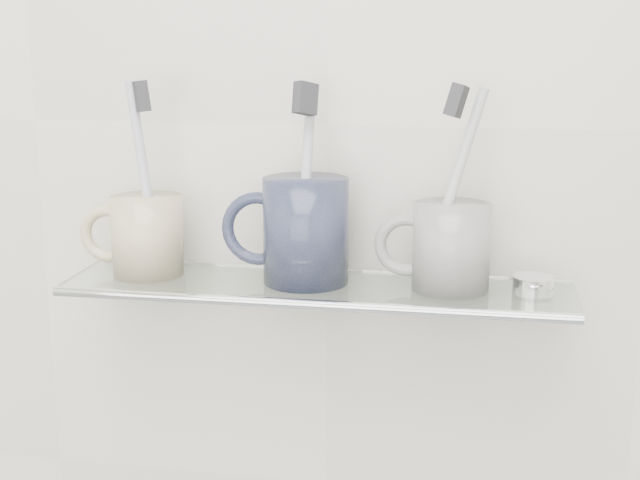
% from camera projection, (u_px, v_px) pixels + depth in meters
% --- Properties ---
extents(wall_back, '(2.50, 0.00, 2.50)m').
position_uv_depth(wall_back, '(327.00, 125.00, 0.90)').
color(wall_back, silver).
rests_on(wall_back, ground).
extents(shelf_glass, '(0.50, 0.12, 0.01)m').
position_uv_depth(shelf_glass, '(317.00, 288.00, 0.88)').
color(shelf_glass, silver).
rests_on(shelf_glass, wall_back).
extents(shelf_rail, '(0.50, 0.01, 0.01)m').
position_uv_depth(shelf_rail, '(306.00, 304.00, 0.83)').
color(shelf_rail, silver).
rests_on(shelf_rail, shelf_glass).
extents(bracket_left, '(0.02, 0.03, 0.02)m').
position_uv_depth(bracket_left, '(134.00, 276.00, 0.96)').
color(bracket_left, silver).
rests_on(bracket_left, wall_back).
extents(bracket_right, '(0.02, 0.03, 0.02)m').
position_uv_depth(bracket_right, '(531.00, 296.00, 0.89)').
color(bracket_right, silver).
rests_on(bracket_right, wall_back).
extents(mug_left, '(0.08, 0.08, 0.08)m').
position_uv_depth(mug_left, '(147.00, 236.00, 0.91)').
color(mug_left, beige).
rests_on(mug_left, shelf_glass).
extents(mug_left_handle, '(0.06, 0.01, 0.06)m').
position_uv_depth(mug_left_handle, '(108.00, 234.00, 0.91)').
color(mug_left_handle, beige).
rests_on(mug_left_handle, mug_left).
extents(toothbrush_left, '(0.04, 0.02, 0.19)m').
position_uv_depth(toothbrush_left, '(144.00, 177.00, 0.89)').
color(toothbrush_left, silver).
rests_on(toothbrush_left, mug_left).
extents(bristles_left, '(0.03, 0.03, 0.03)m').
position_uv_depth(bristles_left, '(141.00, 96.00, 0.87)').
color(bristles_left, '#2E2E32').
rests_on(bristles_left, toothbrush_left).
extents(mug_center, '(0.09, 0.09, 0.10)m').
position_uv_depth(mug_center, '(306.00, 231.00, 0.87)').
color(mug_center, '#171F2F').
rests_on(mug_center, shelf_glass).
extents(mug_center_handle, '(0.07, 0.01, 0.07)m').
position_uv_depth(mug_center_handle, '(258.00, 229.00, 0.88)').
color(mug_center_handle, '#171F2F').
rests_on(mug_center_handle, mug_center).
extents(toothbrush_center, '(0.02, 0.06, 0.19)m').
position_uv_depth(toothbrush_center, '(306.00, 182.00, 0.86)').
color(toothbrush_center, '#B8BCC9').
rests_on(toothbrush_center, mug_center).
extents(bristles_center, '(0.02, 0.03, 0.04)m').
position_uv_depth(bristles_center, '(305.00, 99.00, 0.84)').
color(bristles_center, '#2E2E32').
rests_on(bristles_center, toothbrush_center).
extents(mug_right, '(0.10, 0.10, 0.08)m').
position_uv_depth(mug_right, '(451.00, 247.00, 0.85)').
color(mug_right, white).
rests_on(mug_right, shelf_glass).
extents(mug_right_handle, '(0.06, 0.01, 0.06)m').
position_uv_depth(mug_right_handle, '(406.00, 245.00, 0.86)').
color(mug_right_handle, white).
rests_on(mug_right_handle, mug_right).
extents(toothbrush_right, '(0.06, 0.03, 0.19)m').
position_uv_depth(toothbrush_right, '(453.00, 186.00, 0.84)').
color(toothbrush_right, '#BDBDBD').
rests_on(toothbrush_right, mug_right).
extents(bristles_right, '(0.02, 0.03, 0.04)m').
position_uv_depth(bristles_right, '(456.00, 101.00, 0.82)').
color(bristles_right, '#2E2E32').
rests_on(bristles_right, toothbrush_right).
extents(chrome_cap, '(0.04, 0.04, 0.02)m').
position_uv_depth(chrome_cap, '(533.00, 285.00, 0.85)').
color(chrome_cap, silver).
rests_on(chrome_cap, shelf_glass).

